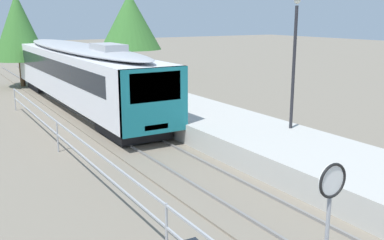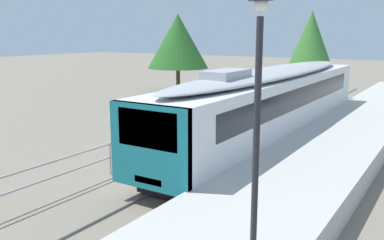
% 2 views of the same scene
% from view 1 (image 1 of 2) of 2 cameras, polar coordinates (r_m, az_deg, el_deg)
% --- Properties ---
extents(ground_plane, '(160.00, 160.00, 0.00)m').
position_cam_1_polar(ground_plane, '(19.07, -16.59, -3.00)').
color(ground_plane, slate).
extents(track_rails, '(3.20, 60.00, 0.14)m').
position_cam_1_polar(track_rails, '(19.96, -8.26, -1.76)').
color(track_rails, slate).
rests_on(track_rails, ground).
extents(commuter_train, '(2.82, 19.39, 3.74)m').
position_cam_1_polar(commuter_train, '(25.77, -14.23, 6.13)').
color(commuter_train, silver).
rests_on(commuter_train, track_rails).
extents(station_platform, '(3.90, 60.00, 0.90)m').
position_cam_1_polar(station_platform, '(21.28, -0.21, 0.47)').
color(station_platform, '#B7B5AD').
rests_on(station_platform, ground).
extents(platform_lamp_mid_platform, '(0.34, 0.34, 5.35)m').
position_cam_1_polar(platform_lamp_mid_platform, '(17.15, 13.12, 11.14)').
color(platform_lamp_mid_platform, '#232328').
rests_on(platform_lamp_mid_platform, station_platform).
extents(speed_limit_sign, '(0.61, 0.10, 2.81)m').
position_cam_1_polar(speed_limit_sign, '(7.87, 17.29, -9.95)').
color(speed_limit_sign, '#9EA0A5').
rests_on(speed_limit_sign, ground).
extents(carpark_fence, '(0.06, 36.06, 1.25)m').
position_cam_1_polar(carpark_fence, '(9.79, -3.30, -12.41)').
color(carpark_fence, '#9EA0A5').
rests_on(carpark_fence, ground).
extents(tree_behind_station_far, '(5.22, 5.22, 7.07)m').
position_cam_1_polar(tree_behind_station_far, '(38.99, -7.94, 12.41)').
color(tree_behind_station_far, brown).
rests_on(tree_behind_station_far, ground).
extents(tree_distant_left, '(3.79, 3.79, 6.75)m').
position_cam_1_polar(tree_distant_left, '(34.94, -21.35, 11.01)').
color(tree_distant_left, brown).
rests_on(tree_distant_left, ground).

